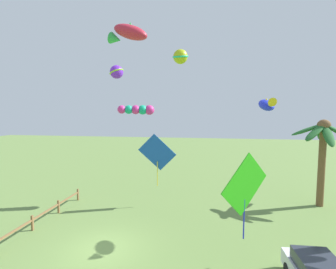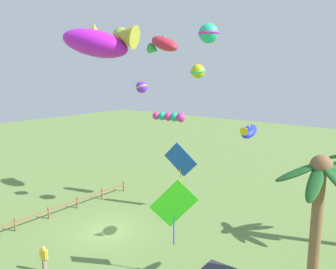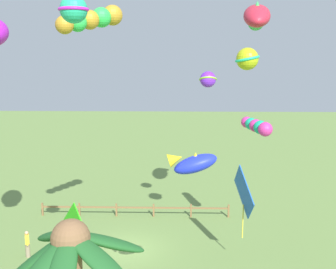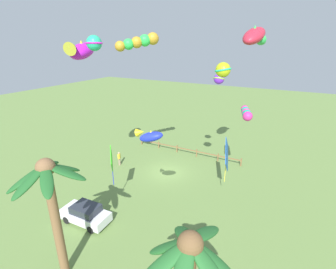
% 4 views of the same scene
% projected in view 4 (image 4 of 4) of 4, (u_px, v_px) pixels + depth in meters
% --- Properties ---
extents(ground_plane, '(120.00, 120.00, 0.00)m').
position_uv_depth(ground_plane, '(168.00, 172.00, 26.63)').
color(ground_plane, olive).
extents(palm_tree_0, '(3.69, 3.98, 7.67)m').
position_uv_depth(palm_tree_0, '(50.00, 192.00, 12.98)').
color(palm_tree_0, brown).
rests_on(palm_tree_0, ground).
extents(palm_tree_1, '(4.01, 4.50, 6.80)m').
position_uv_depth(palm_tree_1, '(189.00, 268.00, 9.26)').
color(palm_tree_1, brown).
rests_on(palm_tree_1, ground).
extents(rail_fence, '(13.58, 0.12, 0.95)m').
position_uv_depth(rail_fence, '(187.00, 150.00, 30.75)').
color(rail_fence, brown).
rests_on(rail_fence, ground).
extents(parked_car_0, '(3.97, 1.87, 1.51)m').
position_uv_depth(parked_car_0, '(85.00, 214.00, 18.98)').
color(parked_car_0, silver).
rests_on(parked_car_0, ground).
extents(spectator_0, '(0.35, 0.52, 1.59)m').
position_uv_depth(spectator_0, '(119.00, 158.00, 27.95)').
color(spectator_0, gray).
rests_on(spectator_0, ground).
extents(kite_fish_0, '(1.92, 3.61, 1.97)m').
position_uv_depth(kite_fish_0, '(255.00, 36.00, 19.34)').
color(kite_fish_0, '#BD2236').
extents(kite_tube_1, '(1.41, 2.87, 0.80)m').
position_uv_depth(kite_tube_1, '(246.00, 113.00, 20.85)').
color(kite_tube_1, '#D52E8A').
extents(kite_fish_2, '(2.66, 3.95, 1.79)m').
position_uv_depth(kite_fish_2, '(81.00, 50.00, 19.79)').
color(kite_fish_2, '#B819C6').
extents(kite_ball_3, '(1.29, 1.29, 0.95)m').
position_uv_depth(kite_ball_3, '(94.00, 43.00, 15.26)').
color(kite_ball_3, '#23B981').
extents(kite_diamond_4, '(0.68, 2.91, 4.12)m').
position_uv_depth(kite_diamond_4, '(227.00, 155.00, 20.90)').
color(kite_diamond_4, '#1A51B3').
extents(kite_ball_5, '(1.02, 1.00, 0.92)m').
position_uv_depth(kite_ball_5, '(219.00, 79.00, 21.72)').
color(kite_ball_5, '#7227DA').
extents(kite_diamond_6, '(1.73, 2.08, 3.72)m').
position_uv_depth(kite_diamond_6, '(112.00, 160.00, 19.91)').
color(kite_diamond_6, green).
extents(kite_fish_7, '(1.94, 0.99, 1.02)m').
position_uv_depth(kite_fish_7, '(149.00, 136.00, 14.97)').
color(kite_fish_7, '#202FE8').
extents(kite_tube_8, '(2.78, 2.92, 1.50)m').
position_uv_depth(kite_tube_8, '(139.00, 42.00, 20.02)').
color(kite_tube_8, '#BA8A23').
extents(kite_ball_9, '(1.27, 1.27, 1.05)m').
position_uv_depth(kite_ball_9, '(223.00, 70.00, 17.07)').
color(kite_ball_9, '#ABBB16').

